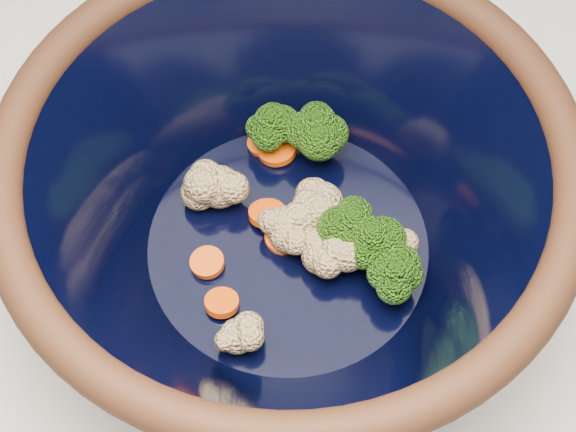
% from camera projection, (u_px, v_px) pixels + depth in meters
% --- Properties ---
extents(counter, '(1.20, 1.20, 0.90)m').
position_uv_depth(counter, '(271.00, 363.00, 1.07)').
color(counter, silver).
rests_on(counter, ground).
extents(mixing_bowl, '(0.46, 0.46, 0.17)m').
position_uv_depth(mixing_bowl, '(288.00, 204.00, 0.56)').
color(mixing_bowl, black).
rests_on(mixing_bowl, counter).
extents(vegetable_pile, '(0.19, 0.21, 0.06)m').
position_uv_depth(vegetable_pile, '(317.00, 207.00, 0.60)').
color(vegetable_pile, '#608442').
rests_on(vegetable_pile, mixing_bowl).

